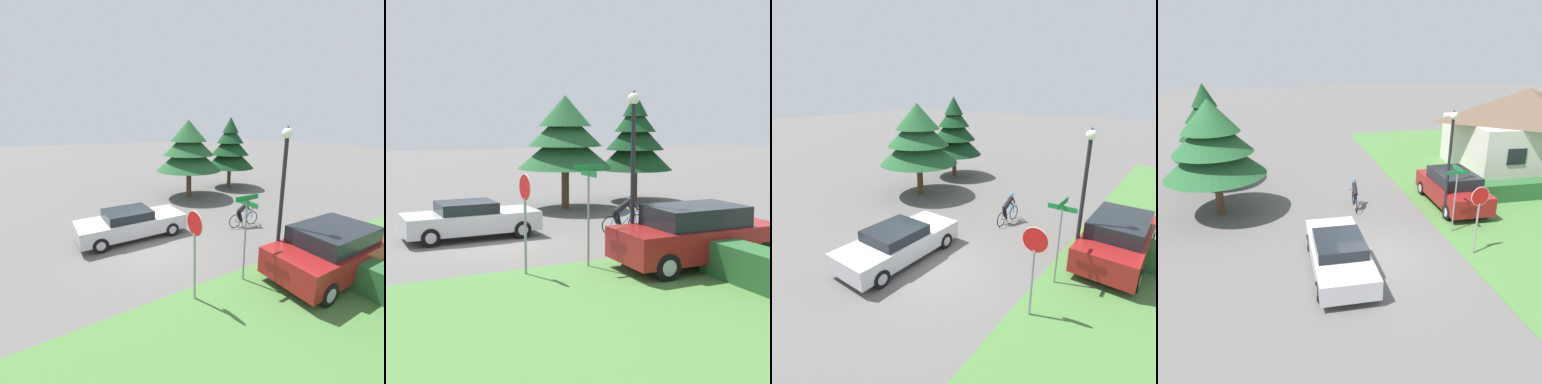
% 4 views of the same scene
% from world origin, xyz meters
% --- Properties ---
extents(ground_plane, '(140.00, 140.00, 0.00)m').
position_xyz_m(ground_plane, '(0.00, 0.00, 0.00)').
color(ground_plane, '#5B5956').
extents(cottage_house, '(9.10, 7.37, 5.13)m').
position_xyz_m(cottage_house, '(12.13, 9.33, 2.64)').
color(cottage_house, beige).
rests_on(cottage_house, ground).
extents(sedan_left_lane, '(1.96, 4.69, 1.31)m').
position_xyz_m(sedan_left_lane, '(-1.44, -0.41, 0.65)').
color(sedan_left_lane, '#BCBCC1').
rests_on(sedan_left_lane, ground).
extents(cyclist, '(0.44, 1.77, 1.46)m').
position_xyz_m(cyclist, '(0.24, 4.87, 0.70)').
color(cyclist, black).
rests_on(cyclist, ground).
extents(parked_suv_right, '(2.14, 4.79, 1.74)m').
position_xyz_m(parked_suv_right, '(5.08, 4.36, 0.88)').
color(parked_suv_right, maroon).
rests_on(parked_suv_right, ground).
extents(stop_sign, '(0.73, 0.07, 2.71)m').
position_xyz_m(stop_sign, '(3.79, -0.29, 1.92)').
color(stop_sign, gray).
rests_on(stop_sign, ground).
extents(street_lamp, '(0.33, 0.33, 4.95)m').
position_xyz_m(street_lamp, '(4.04, 2.89, 3.17)').
color(street_lamp, black).
rests_on(street_lamp, ground).
extents(street_name_sign, '(0.90, 0.90, 2.89)m').
position_xyz_m(street_name_sign, '(3.80, 1.59, 1.98)').
color(street_name_sign, gray).
rests_on(street_name_sign, ground).
extents(conifer_tall_near, '(4.53, 4.53, 5.38)m').
position_xyz_m(conifer_tall_near, '(-6.11, 5.44, 3.41)').
color(conifer_tall_near, '#4C3823').
rests_on(conifer_tall_near, ground).
extents(conifer_tall_far, '(3.91, 3.91, 5.66)m').
position_xyz_m(conifer_tall_far, '(-7.00, 9.88, 3.19)').
color(conifer_tall_far, '#4C3823').
rests_on(conifer_tall_far, ground).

